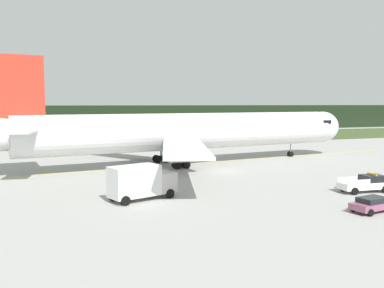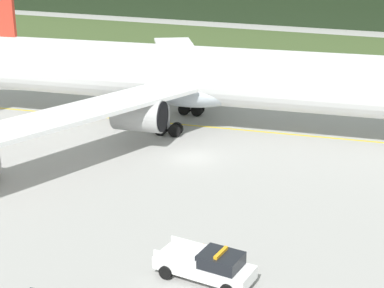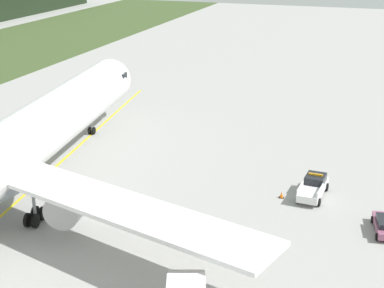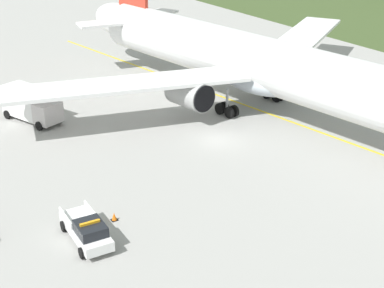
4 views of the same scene
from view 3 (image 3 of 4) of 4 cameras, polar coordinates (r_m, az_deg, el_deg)
The scene contains 5 objects.
ground at distance 53.46m, azimuth -8.27°, elevation -6.24°, with size 320.00×320.00×0.00m, color #9D9C98.
taxiway_centerline_main at distance 56.55m, azimuth -16.73°, elevation -5.40°, with size 82.53×0.30×0.01m, color yellow.
airliner at distance 54.22m, azimuth -17.52°, elevation -0.94°, with size 61.91×49.94×15.38m.
ops_pickup_truck at distance 56.18m, azimuth 11.77°, elevation -4.11°, with size 5.52×2.52×1.94m.
apron_cone at distance 55.47m, azimuth 8.74°, elevation -4.93°, with size 0.47×0.47×0.59m.
Camera 3 is at (-42.35, -22.71, 23.42)m, focal length 54.61 mm.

